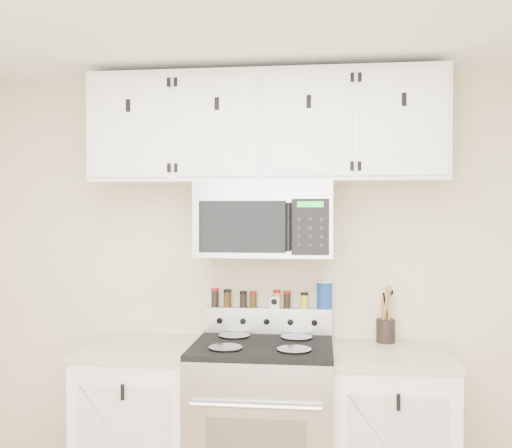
% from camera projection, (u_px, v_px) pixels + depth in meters
% --- Properties ---
extents(back_wall, '(3.50, 0.01, 2.50)m').
position_uv_depth(back_wall, '(268.00, 282.00, 3.43)').
color(back_wall, '#B8AF8A').
rests_on(back_wall, floor).
extents(range, '(0.76, 0.65, 1.10)m').
position_uv_depth(range, '(263.00, 427.00, 3.13)').
color(range, '#B7B7BA').
rests_on(range, floor).
extents(base_cabinet_left, '(0.64, 0.62, 0.92)m').
position_uv_depth(base_cabinet_left, '(142.00, 425.00, 3.23)').
color(base_cabinet_left, white).
rests_on(base_cabinet_left, floor).
extents(base_cabinet_right, '(0.64, 0.62, 0.92)m').
position_uv_depth(base_cabinet_right, '(390.00, 436.00, 3.07)').
color(base_cabinet_right, white).
rests_on(base_cabinet_right, floor).
extents(microwave, '(0.76, 0.44, 0.42)m').
position_uv_depth(microwave, '(265.00, 219.00, 3.24)').
color(microwave, '#9E9EA3').
rests_on(microwave, back_wall).
extents(upper_cabinets, '(2.00, 0.35, 0.62)m').
position_uv_depth(upper_cabinets, '(265.00, 128.00, 3.25)').
color(upper_cabinets, white).
rests_on(upper_cabinets, back_wall).
extents(utensil_crock, '(0.11, 0.11, 0.31)m').
position_uv_depth(utensil_crock, '(386.00, 329.00, 3.27)').
color(utensil_crock, black).
rests_on(utensil_crock, base_cabinet_right).
extents(kitchen_timer, '(0.06, 0.05, 0.07)m').
position_uv_depth(kitchen_timer, '(274.00, 302.00, 3.39)').
color(kitchen_timer, silver).
rests_on(kitchen_timer, range).
extents(salt_canister, '(0.09, 0.09, 0.17)m').
position_uv_depth(salt_canister, '(324.00, 294.00, 3.36)').
color(salt_canister, navy).
rests_on(salt_canister, range).
extents(spice_jar_0, '(0.05, 0.05, 0.11)m').
position_uv_depth(spice_jar_0, '(215.00, 297.00, 3.43)').
color(spice_jar_0, black).
rests_on(spice_jar_0, range).
extents(spice_jar_1, '(0.05, 0.05, 0.11)m').
position_uv_depth(spice_jar_1, '(227.00, 298.00, 3.43)').
color(spice_jar_1, '#3D270E').
rests_on(spice_jar_1, range).
extents(spice_jar_2, '(0.04, 0.04, 0.10)m').
position_uv_depth(spice_jar_2, '(243.00, 299.00, 3.42)').
color(spice_jar_2, black).
rests_on(spice_jar_2, range).
extents(spice_jar_3, '(0.04, 0.04, 0.10)m').
position_uv_depth(spice_jar_3, '(253.00, 299.00, 3.41)').
color(spice_jar_3, '#432D10').
rests_on(spice_jar_3, range).
extents(spice_jar_4, '(0.04, 0.04, 0.11)m').
position_uv_depth(spice_jar_4, '(277.00, 299.00, 3.39)').
color(spice_jar_4, orange).
rests_on(spice_jar_4, range).
extents(spice_jar_5, '(0.04, 0.04, 0.10)m').
position_uv_depth(spice_jar_5, '(287.00, 299.00, 3.39)').
color(spice_jar_5, black).
rests_on(spice_jar_5, range).
extents(spice_jar_6, '(0.04, 0.04, 0.09)m').
position_uv_depth(spice_jar_6, '(304.00, 300.00, 3.37)').
color(spice_jar_6, yellow).
rests_on(spice_jar_6, range).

